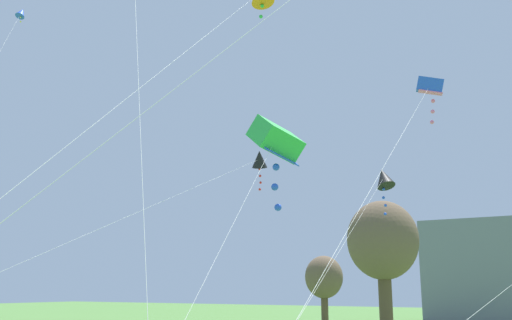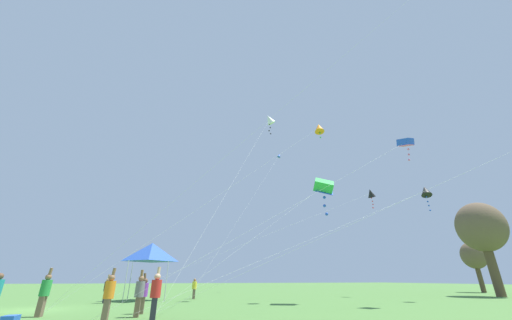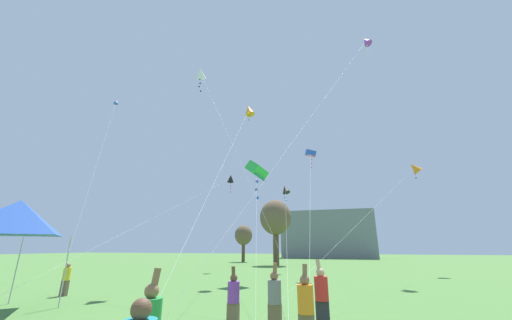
# 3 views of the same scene
# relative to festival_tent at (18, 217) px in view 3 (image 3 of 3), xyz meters

# --- Properties ---
(distant_building) EXTENTS (21.17, 8.03, 10.76)m
(distant_building) POSITION_rel_festival_tent_xyz_m (9.35, 63.57, 1.75)
(distant_building) COLOR slate
(distant_building) RESTS_ON ground
(tree_far_centre) EXTENTS (3.05, 3.05, 6.15)m
(tree_far_centre) POSITION_rel_festival_tent_xyz_m (-3.73, 39.87, 0.74)
(tree_far_centre) COLOR brown
(tree_far_centre) RESTS_ON ground
(tree_far_right) EXTENTS (4.50, 4.50, 9.09)m
(tree_far_right) POSITION_rel_festival_tent_xyz_m (3.78, 32.27, 2.83)
(tree_far_right) COLOR brown
(tree_far_right) RESTS_ON ground
(festival_tent) EXTENTS (3.23, 3.23, 4.35)m
(festival_tent) POSITION_rel_festival_tent_xyz_m (0.00, 0.00, 0.00)
(festival_tent) COLOR #B7B7BC
(festival_tent) RESTS_ON ground
(person_red_shirt) EXTENTS (0.42, 0.42, 2.06)m
(person_red_shirt) POSITION_rel_festival_tent_xyz_m (12.31, 1.10, -2.63)
(person_red_shirt) COLOR #282833
(person_red_shirt) RESTS_ON ground
(person_orange_shirt) EXTENTS (0.41, 0.41, 2.00)m
(person_orange_shirt) POSITION_rel_festival_tent_xyz_m (12.05, -0.73, -2.65)
(person_orange_shirt) COLOR brown
(person_orange_shirt) RESTS_ON ground
(person_purple_shirt) EXTENTS (0.38, 0.38, 1.84)m
(person_purple_shirt) POSITION_rel_festival_tent_xyz_m (9.62, 0.46, -2.73)
(person_purple_shirt) COLOR brown
(person_purple_shirt) RESTS_ON ground
(person_grey_shirt) EXTENTS (0.40, 0.40, 1.97)m
(person_grey_shirt) POSITION_rel_festival_tent_xyz_m (10.98, 0.36, -2.67)
(person_grey_shirt) COLOR brown
(person_grey_shirt) RESTS_ON ground
(person_yellow_shirt) EXTENTS (0.38, 0.38, 1.61)m
(person_yellow_shirt) POSITION_rel_festival_tent_xyz_m (-1.09, 3.82, -2.76)
(person_yellow_shirt) COLOR brown
(person_yellow_shirt) RESTS_ON ground
(kite_blue_box_0) EXTENTS (2.05, 19.57, 11.53)m
(kite_blue_box_0) POSITION_rel_festival_tent_xyz_m (10.69, 17.68, 7.42)
(kite_blue_box_0) COLOR silver
(kite_blue_box_0) RESTS_ON ground
(kite_black_diamond_1) EXTENTS (1.47, 25.51, 10.74)m
(kite_black_diamond_1) POSITION_rel_festival_tent_xyz_m (0.85, 21.73, 6.51)
(kite_black_diamond_1) COLOR silver
(kite_black_diamond_1) RESTS_ON ground
(kite_green_box_2) EXTENTS (4.38, 12.67, 9.25)m
(kite_green_box_2) POSITION_rel_festival_tent_xyz_m (6.77, 12.68, 4.72)
(kite_green_box_2) COLOR silver
(kite_green_box_2) RESTS_ON ground
(kite_orange_diamond_3) EXTENTS (11.64, 23.59, 11.30)m
(kite_orange_diamond_3) POSITION_rel_festival_tent_xyz_m (20.88, 23.84, 6.81)
(kite_orange_diamond_3) COLOR silver
(kite_orange_diamond_3) RESTS_ON ground
(kite_black_diamond_4) EXTENTS (4.80, 23.01, 9.31)m
(kite_black_diamond_4) POSITION_rel_festival_tent_xyz_m (7.26, 22.29, 5.00)
(kite_black_diamond_4) COLOR silver
(kite_black_diamond_4) RESTS_ON ground
(kite_blue_diamond_5) EXTENTS (11.68, 13.49, 19.95)m
(kite_blue_diamond_5) POSITION_rel_festival_tent_xyz_m (-12.31, 16.33, 15.83)
(kite_blue_diamond_5) COLOR silver
(kite_blue_diamond_5) RESTS_ON ground
(kite_orange_diamond_6) EXTENTS (3.99, 17.94, 14.88)m
(kite_orange_diamond_6) POSITION_rel_festival_tent_xyz_m (5.85, 13.30, 10.62)
(kite_orange_diamond_6) COLOR silver
(kite_orange_diamond_6) RESTS_ON ground
(kite_purple_diamond_7) EXTENTS (9.28, 26.56, 26.45)m
(kite_purple_diamond_7) POSITION_rel_festival_tent_xyz_m (17.55, 21.81, 22.06)
(kite_purple_diamond_7) COLOR silver
(kite_purple_diamond_7) RESTS_ON ground
(kite_white_diamond_8) EXTENTS (9.88, 9.27, 17.00)m
(kite_white_diamond_8) POSITION_rel_festival_tent_xyz_m (2.80, 9.63, 12.66)
(kite_white_diamond_8) COLOR silver
(kite_white_diamond_8) RESTS_ON ground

